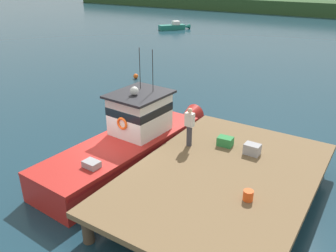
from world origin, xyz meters
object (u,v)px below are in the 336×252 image
at_px(deckhand_by_the_boat, 189,126).
at_px(crate_stack_near_edge, 225,141).
at_px(moored_boat_mid_harbor, 174,27).
at_px(crate_single_far, 252,149).
at_px(bait_bucket, 248,195).
at_px(mooring_buoy_inshore, 136,76).
at_px(main_fishing_boat, 131,141).

bearing_deg(deckhand_by_the_boat, crate_stack_near_edge, 32.04).
height_order(deckhand_by_the_boat, moored_boat_mid_harbor, deckhand_by_the_boat).
height_order(crate_single_far, moored_boat_mid_harbor, crate_single_far).
bearing_deg(bait_bucket, deckhand_by_the_boat, 146.10).
bearing_deg(mooring_buoy_inshore, crate_single_far, -35.69).
relative_size(moored_boat_mid_harbor, mooring_buoy_inshore, 10.76).
relative_size(crate_stack_near_edge, deckhand_by_the_boat, 0.37).
distance_m(main_fishing_boat, mooring_buoy_inshore, 12.96).
bearing_deg(main_fishing_boat, crate_single_far, 15.02).
bearing_deg(main_fishing_boat, bait_bucket, -15.49).
bearing_deg(mooring_buoy_inshore, moored_boat_mid_harbor, 114.69).
height_order(crate_single_far, bait_bucket, crate_single_far).
relative_size(main_fishing_boat, crate_single_far, 16.48).
relative_size(main_fishing_boat, bait_bucket, 29.09).
relative_size(bait_bucket, mooring_buoy_inshore, 0.89).
bearing_deg(bait_bucket, mooring_buoy_inshore, 138.51).
bearing_deg(crate_stack_near_edge, main_fishing_boat, -159.08).
height_order(moored_boat_mid_harbor, mooring_buoy_inshore, moored_boat_mid_harbor).
xyz_separation_m(deckhand_by_the_boat, moored_boat_mid_harbor, (-20.38, 31.90, -1.66)).
bearing_deg(moored_boat_mid_harbor, bait_bucket, -55.18).
bearing_deg(deckhand_by_the_boat, crate_single_far, 15.46).
bearing_deg(deckhand_by_the_boat, moored_boat_mid_harbor, 122.58).
xyz_separation_m(moored_boat_mid_harbor, mooring_buoy_inshore, (10.19, -22.16, -0.20)).
distance_m(crate_stack_near_edge, mooring_buoy_inshore, 14.58).
bearing_deg(crate_single_far, main_fishing_boat, -164.98).
bearing_deg(moored_boat_mid_harbor, deckhand_by_the_boat, -57.42).
xyz_separation_m(bait_bucket, moored_boat_mid_harbor, (-23.77, 34.17, -0.98)).
height_order(main_fishing_boat, crate_stack_near_edge, main_fishing_boat).
xyz_separation_m(main_fishing_boat, bait_bucket, (5.87, -1.63, 0.36)).
bearing_deg(crate_single_far, crate_stack_near_edge, 174.71).
bearing_deg(main_fishing_boat, deckhand_by_the_boat, 14.59).
xyz_separation_m(crate_single_far, mooring_buoy_inshore, (-12.62, 9.06, -1.22)).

